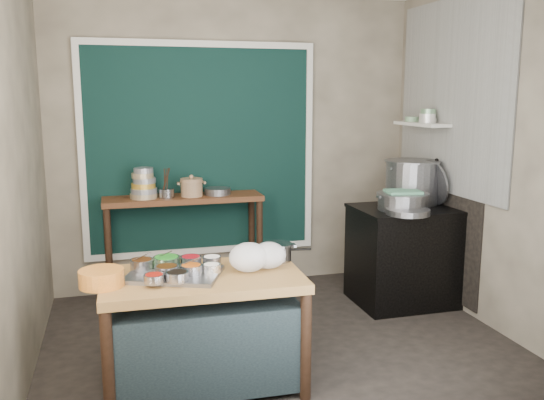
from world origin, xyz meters
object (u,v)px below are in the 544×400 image
object	(u,v)px
stove_block	(405,257)
saucepan	(276,252)
prep_table	(204,331)
utensil_cup	(167,193)
condiment_tray	(174,274)
yellow_basin	(101,278)
stock_pot	(412,182)
ceramic_crock	(192,188)
back_counter	(185,246)
steamer	(403,201)

from	to	relation	value
stove_block	saucepan	xyz separation A→B (m)	(-1.46, -0.86, 0.39)
prep_table	utensil_cup	distance (m)	1.83
condiment_tray	yellow_basin	distance (m)	0.44
saucepan	stock_pot	size ratio (longest dim) A/B	0.43
ceramic_crock	condiment_tray	bearing A→B (deg)	-101.49
yellow_basin	utensil_cup	xyz separation A→B (m)	(0.55, 1.77, 0.19)
yellow_basin	ceramic_crock	world-z (taller)	ceramic_crock
condiment_tray	saucepan	bearing A→B (deg)	13.26
saucepan	stock_pot	world-z (taller)	stock_pot
prep_table	condiment_tray	xyz separation A→B (m)	(-0.18, 0.02, 0.39)
utensil_cup	stock_pot	distance (m)	2.24
back_counter	steamer	xyz separation A→B (m)	(1.81, -0.81, 0.48)
prep_table	yellow_basin	xyz separation A→B (m)	(-0.61, -0.05, 0.43)
prep_table	utensil_cup	bearing A→B (deg)	93.34
condiment_tray	utensil_cup	bearing A→B (deg)	85.97
steamer	condiment_tray	bearing A→B (deg)	-155.60
back_counter	stove_block	distance (m)	2.04
yellow_basin	saucepan	size ratio (longest dim) A/B	1.20
stove_block	stock_pot	bearing A→B (deg)	53.40
yellow_basin	steamer	world-z (taller)	steamer
prep_table	condiment_tray	world-z (taller)	condiment_tray
prep_table	stock_pot	xyz separation A→B (m)	(2.13, 1.22, 0.71)
prep_table	utensil_cup	xyz separation A→B (m)	(-0.06, 1.72, 0.62)
yellow_basin	saucepan	xyz separation A→B (m)	(1.15, 0.24, 0.01)
back_counter	steamer	size ratio (longest dim) A/B	3.13
back_counter	saucepan	world-z (taller)	back_counter
condiment_tray	saucepan	size ratio (longest dim) A/B	2.54
stove_block	yellow_basin	xyz separation A→B (m)	(-2.61, -1.10, 0.38)
prep_table	yellow_basin	world-z (taller)	yellow_basin
condiment_tray	yellow_basin	size ratio (longest dim) A/B	2.12
stock_pot	back_counter	bearing A→B (deg)	164.59
ceramic_crock	stock_pot	xyz separation A→B (m)	(1.95, -0.53, 0.06)
utensil_cup	ceramic_crock	size ratio (longest dim) A/B	0.65
prep_table	stove_block	world-z (taller)	stove_block
back_counter	utensil_cup	distance (m)	0.54
ceramic_crock	stock_pot	size ratio (longest dim) A/B	0.42
prep_table	saucepan	distance (m)	0.72
back_counter	stock_pot	xyz separation A→B (m)	(2.03, -0.56, 0.61)
back_counter	utensil_cup	xyz separation A→B (m)	(-0.16, -0.06, 0.52)
back_counter	saucepan	bearing A→B (deg)	-74.60
stove_block	saucepan	world-z (taller)	saucepan
prep_table	condiment_tray	size ratio (longest dim) A/B	2.23
stove_block	condiment_tray	world-z (taller)	stove_block
saucepan	stock_pot	bearing A→B (deg)	41.87
back_counter	yellow_basin	bearing A→B (deg)	-111.14
condiment_tray	ceramic_crock	bearing A→B (deg)	78.51
prep_table	back_counter	world-z (taller)	back_counter
stock_pot	prep_table	bearing A→B (deg)	-150.17
yellow_basin	condiment_tray	bearing A→B (deg)	9.65
stove_block	yellow_basin	size ratio (longest dim) A/B	3.41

